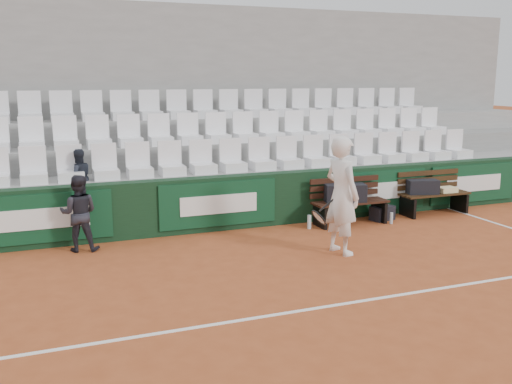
% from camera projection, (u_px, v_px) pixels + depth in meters
% --- Properties ---
extents(ground, '(80.00, 80.00, 0.00)m').
position_uv_depth(ground, '(327.00, 307.00, 7.04)').
color(ground, '#A64C25').
rests_on(ground, ground).
extents(court_baseline, '(18.00, 0.06, 0.01)m').
position_uv_depth(court_baseline, '(327.00, 307.00, 7.04)').
color(court_baseline, white).
rests_on(court_baseline, ground).
extents(back_barrier, '(18.00, 0.34, 1.00)m').
position_uv_depth(back_barrier, '(230.00, 202.00, 10.62)').
color(back_barrier, black).
rests_on(back_barrier, ground).
extents(grandstand_tier_front, '(18.00, 0.95, 1.00)m').
position_uv_depth(grandstand_tier_front, '(216.00, 196.00, 11.18)').
color(grandstand_tier_front, gray).
rests_on(grandstand_tier_front, ground).
extents(grandstand_tier_mid, '(18.00, 0.95, 1.45)m').
position_uv_depth(grandstand_tier_mid, '(203.00, 177.00, 12.00)').
color(grandstand_tier_mid, gray).
rests_on(grandstand_tier_mid, ground).
extents(grandstand_tier_back, '(18.00, 0.95, 1.90)m').
position_uv_depth(grandstand_tier_back, '(191.00, 160.00, 12.83)').
color(grandstand_tier_back, '#989795').
rests_on(grandstand_tier_back, ground).
extents(grandstand_rear_wall, '(18.00, 0.30, 4.40)m').
position_uv_depth(grandstand_rear_wall, '(183.00, 103.00, 13.15)').
color(grandstand_rear_wall, gray).
rests_on(grandstand_rear_wall, ground).
extents(seat_row_front, '(11.90, 0.44, 0.63)m').
position_uv_depth(seat_row_front, '(218.00, 156.00, 10.86)').
color(seat_row_front, white).
rests_on(seat_row_front, grandstand_tier_front).
extents(seat_row_mid, '(11.90, 0.44, 0.63)m').
position_uv_depth(seat_row_mid, '(204.00, 128.00, 11.64)').
color(seat_row_mid, white).
rests_on(seat_row_mid, grandstand_tier_mid).
extents(seat_row_back, '(11.90, 0.44, 0.63)m').
position_uv_depth(seat_row_back, '(192.00, 104.00, 12.42)').
color(seat_row_back, silver).
rests_on(seat_row_back, grandstand_tier_back).
extents(bench_left, '(1.50, 0.56, 0.45)m').
position_uv_depth(bench_left, '(350.00, 213.00, 10.99)').
color(bench_left, black).
rests_on(bench_left, ground).
extents(bench_right, '(1.50, 0.56, 0.45)m').
position_uv_depth(bench_right, '(434.00, 203.00, 11.78)').
color(bench_right, '#362110').
rests_on(bench_right, ground).
extents(sports_bag_left, '(0.84, 0.53, 0.33)m').
position_uv_depth(sports_bag_left, '(345.00, 193.00, 10.90)').
color(sports_bag_left, black).
rests_on(sports_bag_left, bench_left).
extents(sports_bag_right, '(0.67, 0.44, 0.29)m').
position_uv_depth(sports_bag_right, '(423.00, 187.00, 11.62)').
color(sports_bag_right, black).
rests_on(sports_bag_right, bench_right).
extents(towel, '(0.38, 0.28, 0.10)m').
position_uv_depth(towel, '(447.00, 190.00, 11.80)').
color(towel, beige).
rests_on(towel, bench_right).
extents(sports_bag_ground, '(0.52, 0.38, 0.28)m').
position_uv_depth(sports_bag_ground, '(382.00, 213.00, 11.31)').
color(sports_bag_ground, black).
rests_on(sports_bag_ground, ground).
extents(water_bottle_near, '(0.07, 0.07, 0.26)m').
position_uv_depth(water_bottle_near, '(309.00, 222.00, 10.65)').
color(water_bottle_near, silver).
rests_on(water_bottle_near, ground).
extents(water_bottle_far, '(0.06, 0.06, 0.22)m').
position_uv_depth(water_bottle_far, '(391.00, 218.00, 11.02)').
color(water_bottle_far, '#AEBEC5').
rests_on(water_bottle_far, ground).
extents(tennis_player, '(0.79, 0.77, 1.90)m').
position_uv_depth(tennis_player, '(342.00, 195.00, 9.04)').
color(tennis_player, silver).
rests_on(tennis_player, ground).
extents(ball_kid, '(0.71, 0.61, 1.26)m').
position_uv_depth(ball_kid, '(79.00, 213.00, 9.22)').
color(ball_kid, black).
rests_on(ball_kid, ground).
extents(spectator_c, '(0.55, 0.47, 1.01)m').
position_uv_depth(spectator_c, '(77.00, 152.00, 9.96)').
color(spectator_c, black).
rests_on(spectator_c, grandstand_tier_front).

